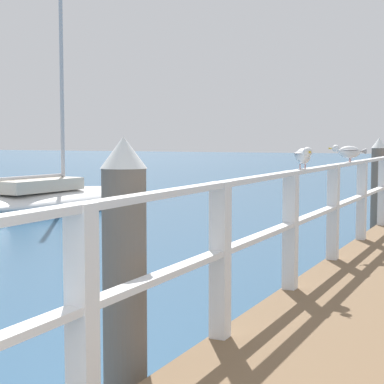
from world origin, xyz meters
name	(u,v)px	position (x,y,z in m)	size (l,w,h in m)	color
pier_railing	(373,187)	(-1.10, 9.88, 1.14)	(0.12, 18.28, 1.09)	white
dock_piling_near	(125,283)	(-1.48, 3.46, 0.94)	(0.29, 0.29, 1.87)	#6B6056
dock_piling_far	(378,187)	(-1.48, 12.60, 0.94)	(0.29, 0.29, 1.87)	#6B6056
seagull_foreground	(303,155)	(-1.09, 6.13, 1.69)	(0.27, 0.44, 0.21)	white
seagull_background	(349,151)	(-1.11, 8.21, 1.69)	(0.43, 0.29, 0.21)	white
boat_1	(53,197)	(-9.86, 13.71, 0.34)	(2.90, 6.80, 6.63)	white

